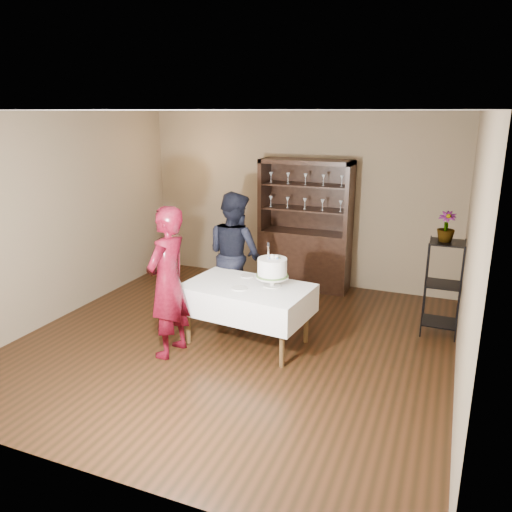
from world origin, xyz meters
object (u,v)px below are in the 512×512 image
at_px(plant_etagere, 443,284).
at_px(woman, 168,282).
at_px(cake, 272,269).
at_px(potted_plant, 446,227).
at_px(china_hutch, 305,246).
at_px(cake_table, 247,299).
at_px(man, 235,254).

relative_size(plant_etagere, woman, 0.70).
bearing_deg(cake, potted_plant, 30.03).
distance_m(plant_etagere, cake, 2.15).
bearing_deg(china_hutch, potted_plant, -27.27).
relative_size(plant_etagere, cake_table, 0.77).
xyz_separation_m(plant_etagere, cake_table, (-2.13, -1.15, -0.10)).
bearing_deg(potted_plant, plant_etagere, 3.24).
distance_m(woman, man, 1.39).
height_order(cake, potted_plant, potted_plant).
distance_m(cake_table, potted_plant, 2.52).
xyz_separation_m(china_hutch, cake_table, (-0.05, -2.20, -0.11)).
height_order(cake_table, woman, woman).
relative_size(china_hutch, plant_etagere, 1.67).
relative_size(cake_table, potted_plant, 4.22).
bearing_deg(plant_etagere, man, -172.50).
bearing_deg(potted_plant, man, -172.45).
xyz_separation_m(plant_etagere, woman, (-2.84, -1.73, 0.21)).
distance_m(woman, cake, 1.20).
bearing_deg(man, woman, 106.37).
distance_m(china_hutch, woman, 2.89).
bearing_deg(woman, cake, 128.09).
height_order(plant_etagere, cake_table, plant_etagere).
height_order(man, potted_plant, man).
distance_m(china_hutch, cake, 2.13).
bearing_deg(cake_table, woman, -140.82).
distance_m(china_hutch, man, 1.52).
bearing_deg(cake, woman, -145.58).
bearing_deg(cake_table, man, 123.09).
distance_m(cake, potted_plant, 2.14).
bearing_deg(plant_etagere, cake_table, -151.63).
relative_size(cake_table, woman, 0.90).
relative_size(cake_table, man, 0.92).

